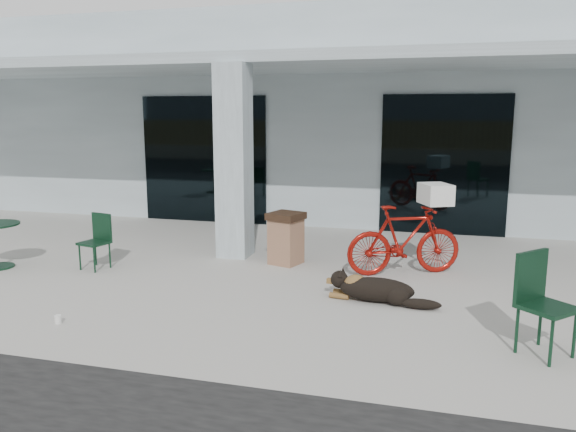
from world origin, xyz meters
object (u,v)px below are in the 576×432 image
(trash_receptacle, at_px, (286,238))
(cafe_chair_near, at_px, (94,242))
(dog, at_px, (377,288))
(bicycle, at_px, (404,240))
(cafe_chair_far_a, at_px, (548,306))

(trash_receptacle, bearing_deg, cafe_chair_near, -158.68)
(dog, bearing_deg, cafe_chair_near, -178.11)
(dog, height_order, cafe_chair_near, cafe_chair_near)
(bicycle, bearing_deg, cafe_chair_far_a, -173.53)
(bicycle, bearing_deg, trash_receptacle, 61.26)
(cafe_chair_far_a, bearing_deg, cafe_chair_near, 118.73)
(cafe_chair_near, relative_size, cafe_chair_far_a, 0.83)
(dog, relative_size, trash_receptacle, 1.32)
(cafe_chair_near, distance_m, trash_receptacle, 2.92)
(dog, bearing_deg, bicycle, 87.20)
(cafe_chair_far_a, xyz_separation_m, trash_receptacle, (-3.35, 2.63, -0.10))
(dog, xyz_separation_m, cafe_chair_far_a, (1.76, -1.16, 0.33))
(cafe_chair_near, height_order, trash_receptacle, cafe_chair_near)
(bicycle, relative_size, cafe_chair_near, 2.06)
(dog, height_order, cafe_chair_far_a, cafe_chair_far_a)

